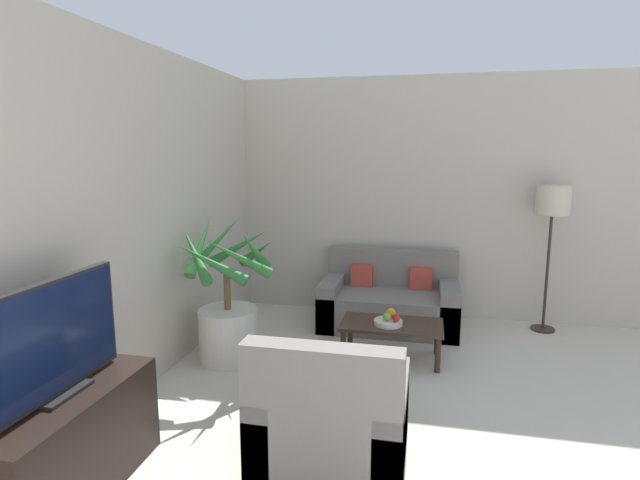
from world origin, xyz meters
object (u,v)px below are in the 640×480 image
Objects in this scene: ottoman at (343,377)px; sofa_loveseat at (389,302)px; coffee_table at (392,328)px; armchair at (332,420)px; tv_console at (65,445)px; apple_red at (396,318)px; apple_green at (387,317)px; potted_palm at (228,312)px; orange_fruit at (391,313)px; television at (55,339)px; floor_lamp at (552,208)px; fruit_bowl at (388,322)px.

sofa_loveseat is at bearing 82.92° from ottoman.
armchair is (-0.24, -1.63, -0.02)m from coffee_table.
tv_console reaches higher than apple_red.
ottoman is (1.29, 1.40, -0.12)m from tv_console.
armchair is (-0.20, -1.56, -0.15)m from apple_green.
sofa_loveseat is at bearing 42.47° from potted_palm.
potted_palm is at bearing -169.32° from apple_green.
orange_fruit is at bearing 82.21° from armchair.
floor_lamp reaches higher than television.
apple_red is (0.07, -0.03, 0.06)m from fruit_bowl.
apple_red reaches higher than ottoman.
ottoman is (-0.27, -0.77, -0.25)m from apple_green.
floor_lamp is 2.09m from apple_red.
sofa_loveseat is at bearing 64.35° from television.
floor_lamp is (2.97, 1.43, 0.86)m from potted_palm.
armchair is at bearing -84.99° from ottoman.
apple_green is 1.58m from armchair.
potted_palm is 3.40m from floor_lamp.
armchair reaches higher than sofa_loveseat.
potted_palm reaches higher than ottoman.
ottoman is at bearing -114.64° from apple_red.
potted_palm is 0.86× the size of floor_lamp.
potted_palm is 1.44m from fruit_bowl.
fruit_bowl is 3.78× the size of apple_red.
orange_fruit is at bearing 13.90° from potted_palm.
orange_fruit is at bearing 54.84° from tv_console.
coffee_table is 11.89× the size of apple_green.
apple_red is (1.64, 2.16, -0.49)m from television.
television is at bearing -125.54° from coffee_table.
sofa_loveseat is 1.65× the size of armchair.
television is 1.51× the size of ottoman.
television reaches higher than ottoman.
tv_console is at bearing -115.70° from sofa_loveseat.
sofa_loveseat is (1.35, 1.24, -0.19)m from potted_palm.
fruit_bowl is at bearing -104.52° from orange_fruit.
potted_palm is 2.15× the size of ottoman.
apple_red is 0.88× the size of apple_green.
apple_red is at bearing 52.79° from television.
television is 2.74m from fruit_bowl.
potted_palm reaches higher than coffee_table.
television reaches higher than fruit_bowl.
orange_fruit is at bearing -144.89° from floor_lamp.
sofa_loveseat is 5.65× the size of fruit_bowl.
fruit_bowl is at bearing -143.47° from floor_lamp.
apple_green is at bearing 54.26° from television.
floor_lamp is (3.12, 3.34, 1.01)m from tv_console.
apple_green reaches higher than ottoman.
television reaches higher than coffee_table.
coffee_table is 0.15m from apple_green.
television is 3.63× the size of fruit_bowl.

